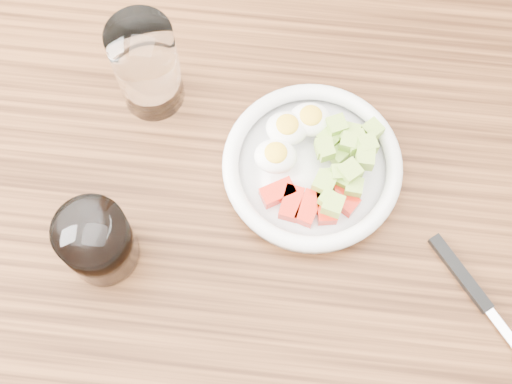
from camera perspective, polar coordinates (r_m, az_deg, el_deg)
The scene contains 6 objects.
ground at distance 1.54m, azimuth 0.33°, elevation -10.61°, with size 4.00×4.00×0.00m, color brown.
dining_table at distance 0.89m, azimuth 0.57°, elevation -3.55°, with size 1.50×0.90×0.77m.
bowl at distance 0.80m, azimuth 4.56°, elevation 2.26°, with size 0.20×0.20×0.05m.
fork at distance 0.80m, azimuth 17.21°, elevation -7.81°, with size 0.14×0.16×0.01m.
water_glass at distance 0.81m, azimuth -8.74°, elevation 9.88°, with size 0.07×0.07×0.13m, color white.
coffee_glass at distance 0.76m, azimuth -12.57°, elevation -3.94°, with size 0.08×0.08×0.09m.
Camera 1 is at (0.02, -0.25, 1.52)m, focal length 50.00 mm.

